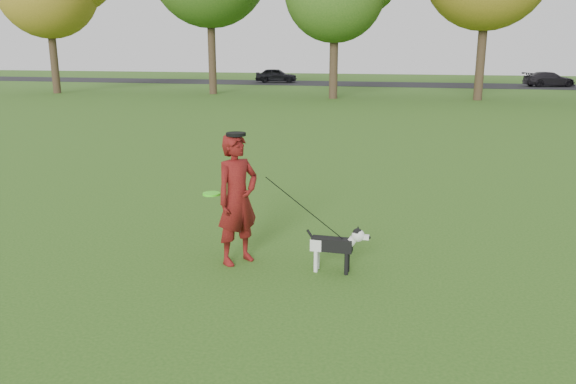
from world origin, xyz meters
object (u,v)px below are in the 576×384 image
(man, at_px, (237,199))
(dog, at_px, (337,244))
(car_right, at_px, (549,79))
(car_left, at_px, (276,75))

(man, distance_m, dog, 1.40)
(car_right, bearing_deg, car_left, 71.75)
(man, bearing_deg, dog, -57.95)
(man, xyz_separation_m, dog, (1.32, -0.03, -0.48))
(car_left, bearing_deg, car_right, -98.79)
(car_left, distance_m, car_right, 21.45)
(man, height_order, car_right, man)
(car_right, bearing_deg, man, 146.99)
(dog, bearing_deg, man, 178.87)
(man, relative_size, car_left, 0.49)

